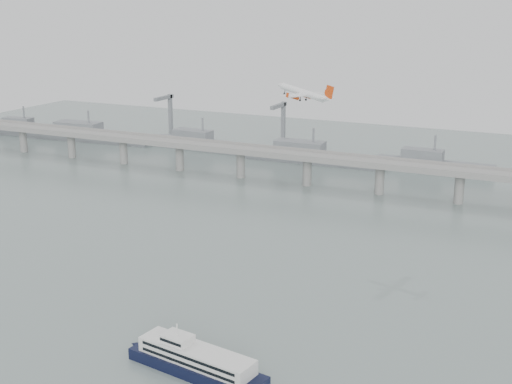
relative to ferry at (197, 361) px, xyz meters
The scene contains 5 objects.
ground 48.09m from the ferry, 119.21° to the left, with size 900.00×900.00×0.00m, color slate.
bridge 243.41m from the ferry, 95.79° to the left, with size 800.00×22.00×23.90m.
distant_fleet 355.14m from the ferry, 120.22° to the left, with size 453.00×60.90×40.00m.
ferry is the anchor object (origin of this frame).
airliner 150.62m from the ferry, 95.95° to the left, with size 33.57×31.04×9.10m.
Camera 1 is at (128.80, -219.35, 121.69)m, focal length 48.00 mm.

